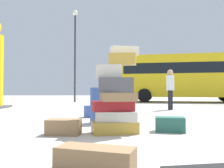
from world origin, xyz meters
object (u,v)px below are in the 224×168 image
Objects in this scene: lamp_post at (75,42)px; suitcase_navy_white_trunk at (98,106)px; person_bearded_onlooker at (170,86)px; suitcase_navy_foreground_far at (95,111)px; suitcase_tower at (116,98)px; suitcase_brown_upright_blue at (64,127)px; parked_bus at (186,75)px; suitcase_teal_right_side at (170,124)px; suitcase_brown_foreground_near at (95,159)px.

suitcase_navy_white_trunk is at bearing -80.24° from lamp_post.
lamp_post is at bearing -115.59° from person_bearded_onlooker.
suitcase_navy_foreground_far is 0.09× the size of lamp_post.
suitcase_brown_upright_blue is (-0.86, -0.10, -0.47)m from suitcase_tower.
parked_bus is 1.41× the size of lamp_post.
suitcase_tower is 1.07m from suitcase_teal_right_side.
parked_bus reaches higher than suitcase_teal_right_side.
lamp_post is at bearing 100.37° from suitcase_tower.
suitcase_navy_white_trunk is at bearing 75.77° from suitcase_brown_upright_blue.
suitcase_navy_foreground_far is (-0.20, 4.52, 0.05)m from suitcase_brown_foreground_near.
person_bearded_onlooker reaches higher than suitcase_teal_right_side.
lamp_post is (-3.21, 12.18, 3.95)m from suitcase_teal_right_side.
person_bearded_onlooker is (2.33, 5.13, 0.33)m from suitcase_tower.
parked_bus is (5.83, 9.67, 1.67)m from suitcase_navy_foreground_far.
suitcase_teal_right_side is (1.22, 2.03, 0.03)m from suitcase_brown_foreground_near.
person_bearded_onlooker is 7.82m from parked_bus.
suitcase_teal_right_side reaches higher than suitcase_brown_foreground_near.
suitcase_brown_upright_blue is 0.09× the size of lamp_post.
suitcase_teal_right_side is at bearing -49.97° from suitcase_navy_white_trunk.
suitcase_navy_white_trunk is at bearing 105.64° from suitcase_tower.
suitcase_tower is 2.69m from suitcase_navy_foreground_far.
suitcase_brown_upright_blue is 0.97× the size of suitcase_navy_foreground_far.
suitcase_teal_right_side is 0.06× the size of parked_bus.
suitcase_tower is 3.00× the size of suitcase_teal_right_side.
suitcase_teal_right_side is at bearing -75.24° from lamp_post.
suitcase_teal_right_side is 13.20m from lamp_post.
suitcase_tower is 0.99m from suitcase_brown_upright_blue.
parked_bus is (5.71, 11.03, 1.43)m from suitcase_navy_white_trunk.
suitcase_brown_foreground_near is at bearing -98.87° from parked_bus.
suitcase_navy_white_trunk is 4.74m from person_bearded_onlooker.
suitcase_brown_foreground_near is at bearing -97.70° from suitcase_navy_white_trunk.
suitcase_brown_upright_blue is (-0.51, -1.36, -0.27)m from suitcase_navy_white_trunk.
suitcase_brown_upright_blue is 0.06× the size of parked_bus.
parked_bus is at bearing 88.12° from suitcase_brown_foreground_near.
person_bearded_onlooker is at bearing 65.61° from suitcase_tower.
lamp_post reaches higher than person_bearded_onlooker.
suitcase_tower reaches higher than suitcase_brown_foreground_near.
parked_bus is at bearing 53.41° from suitcase_navy_white_trunk.
person_bearded_onlooker is at bearing 86.16° from suitcase_teal_right_side.
person_bearded_onlooker is 0.25× the size of lamp_post.
suitcase_navy_foreground_far is at bearing 88.17° from suitcase_brown_upright_blue.
suitcase_brown_foreground_near is (-0.27, -1.91, -0.49)m from suitcase_tower.
lamp_post reaches higher than suitcase_brown_foreground_near.
suitcase_navy_foreground_far is at bearing 85.74° from suitcase_navy_white_trunk.
lamp_post is (-1.99, 14.21, 3.97)m from suitcase_brown_foreground_near.
suitcase_tower is 1.32m from suitcase_navy_white_trunk.
suitcase_brown_upright_blue is at bearing 0.49° from person_bearded_onlooker.
suitcase_navy_white_trunk reaches higher than suitcase_navy_foreground_far.
suitcase_tower is at bearing -160.89° from suitcase_teal_right_side.
suitcase_navy_foreground_far is at bearing 112.29° from suitcase_brown_foreground_near.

